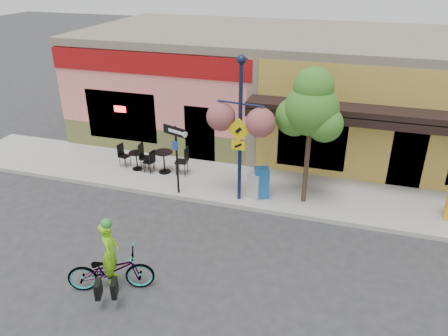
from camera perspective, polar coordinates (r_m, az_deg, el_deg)
name	(u,v)px	position (r m, az deg, el deg)	size (l,w,h in m)	color
ground	(255,221)	(13.51, 4.06, -6.87)	(90.00, 90.00, 0.00)	#2D2D30
sidewalk	(268,189)	(15.16, 5.82, -2.69)	(24.00, 3.00, 0.15)	#9E9B93
curb	(259,210)	(13.92, 4.60, -5.43)	(24.00, 0.12, 0.15)	#A8A59E
building	(297,86)	(19.43, 9.48, 10.52)	(18.20, 8.20, 4.50)	#ED7A75
bicycle	(111,270)	(11.05, -14.57, -12.81)	(0.72, 2.06, 1.08)	maroon
cyclist_rider	(111,261)	(10.86, -14.50, -11.73)	(0.60, 0.39, 1.64)	#7DD716
lamp_post	(240,132)	(13.34, 2.12, 4.74)	(1.49, 0.60, 4.67)	#131D3D
one_way_sign	(177,160)	(14.23, -6.15, 0.99)	(0.91, 0.20, 2.37)	black
cafe_set_left	(137,158)	(16.40, -11.35, 1.26)	(1.48, 0.74, 0.89)	black
cafe_set_right	(164,159)	(15.96, -7.85, 1.19)	(1.78, 0.89, 1.07)	black
newspaper_box_blue	(262,183)	(14.26, 4.93, -1.92)	(0.46, 0.41, 1.03)	#1B58A5
newspaper_box_grey	(255,185)	(14.26, 4.07, -2.28)	(0.40, 0.36, 0.85)	#B2B2B2
street_tree	(309,138)	(13.48, 11.04, 3.90)	(1.72, 1.72, 4.41)	#3D7A26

